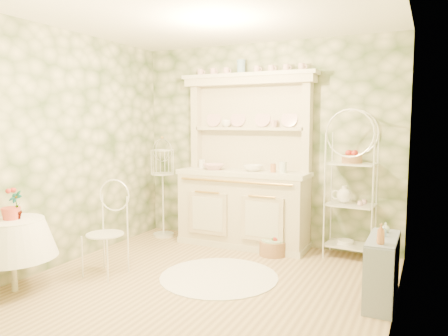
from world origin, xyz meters
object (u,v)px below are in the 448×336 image
at_px(floor_basket, 273,246).
at_px(side_shelf, 382,273).
at_px(cafe_chair, 105,238).
at_px(birdcage_stand, 163,190).
at_px(round_table, 13,257).
at_px(bakers_rack, 351,179).
at_px(kitchen_dresser, 243,160).

bearing_deg(floor_basket, side_shelf, -34.77).
height_order(cafe_chair, birdcage_stand, birdcage_stand).
bearing_deg(round_table, bakers_rack, 42.25).
bearing_deg(bakers_rack, birdcage_stand, -171.02).
distance_m(kitchen_dresser, cafe_chair, 2.06).
relative_size(bakers_rack, round_table, 2.81).
xyz_separation_m(birdcage_stand, floor_basket, (1.74, -0.18, -0.56)).
distance_m(kitchen_dresser, floor_basket, 1.18).
bearing_deg(cafe_chair, birdcage_stand, 87.84).
relative_size(kitchen_dresser, side_shelf, 3.43).
relative_size(cafe_chair, floor_basket, 2.35).
bearing_deg(birdcage_stand, cafe_chair, -78.38).
bearing_deg(bakers_rack, side_shelf, -63.02).
distance_m(kitchen_dresser, bakers_rack, 1.39).
bearing_deg(round_table, floor_basket, 48.95).
relative_size(side_shelf, round_table, 0.97).
distance_m(side_shelf, round_table, 3.51).
xyz_separation_m(bakers_rack, side_shelf, (0.50, -1.28, -0.68)).
relative_size(kitchen_dresser, round_table, 3.32).
bearing_deg(side_shelf, round_table, -158.09).
bearing_deg(floor_basket, birdcage_stand, 174.06).
bearing_deg(round_table, kitchen_dresser, 60.23).
height_order(round_table, floor_basket, round_table).
height_order(side_shelf, birdcage_stand, birdcage_stand).
bearing_deg(kitchen_dresser, side_shelf, -32.59).
bearing_deg(floor_basket, round_table, -131.05).
distance_m(bakers_rack, cafe_chair, 2.94).
bearing_deg(round_table, birdcage_stand, 85.85).
xyz_separation_m(side_shelf, birdcage_stand, (-3.11, 1.13, 0.39)).
height_order(round_table, birdcage_stand, birdcage_stand).
xyz_separation_m(kitchen_dresser, cafe_chair, (-0.89, -1.71, -0.73)).
relative_size(bakers_rack, floor_basket, 5.52).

